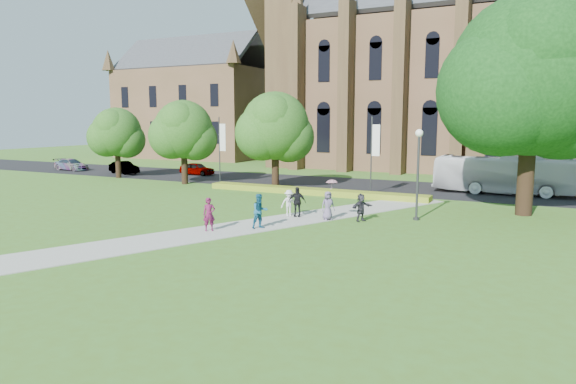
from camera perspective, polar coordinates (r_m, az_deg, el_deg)
The scene contains 24 objects.
ground at distance 27.47m, azimuth -4.54°, elevation -4.11°, with size 160.00×160.00×0.00m, color #476A1F.
road at distance 45.54m, azimuth 8.56°, elevation 0.70°, with size 160.00×10.00×0.02m, color black.
footpath at distance 28.31m, azimuth -3.49°, elevation -3.70°, with size 3.20×30.00×0.04m, color #B2B2A8.
flower_hedge at distance 39.91m, azimuth 2.79°, elevation 0.06°, with size 18.00×1.40×0.45m, color gold.
cathedral at distance 63.23m, azimuth 23.57°, elevation 13.96°, with size 52.60×18.25×28.00m.
building_west at distance 80.80m, azimuth -10.00°, elevation 10.39°, with size 22.00×14.00×18.30m.
streetlamp at distance 30.27m, azimuth 14.26°, elevation 3.10°, with size 0.44×0.44×5.24m.
large_tree at distance 34.08m, azimuth 25.51°, elevation 11.64°, with size 9.60×9.60×13.20m.
street_tree_0 at distance 46.94m, azimuth -11.54°, elevation 6.80°, with size 5.20×5.20×7.50m.
street_tree_1 at distance 42.44m, azimuth -1.43°, elevation 7.31°, with size 5.60×5.60×8.05m.
street_tree_2 at distance 53.67m, azimuth -18.50°, elevation 6.32°, with size 4.80×4.80×6.95m.
banner_pole_0 at distance 40.03m, azimuth 9.40°, elevation 4.54°, with size 0.70×0.10×6.00m.
banner_pole_1 at distance 46.14m, azimuth -7.51°, elevation 5.03°, with size 0.70×0.10×6.00m.
tour_coach at distance 43.20m, azimuth 23.07°, elevation 1.77°, with size 2.53×10.82×3.01m, color silver.
car_0 at distance 54.48m, azimuth -10.07°, elevation 2.56°, with size 1.52×3.78×1.29m, color gray.
car_1 at distance 57.58m, azimuth -17.76°, elevation 2.60°, with size 1.39×3.98×1.31m, color gray.
car_2 at distance 63.66m, azimuth -22.93°, elevation 2.83°, with size 1.81×4.46×1.29m, color gray.
pedestrian_0 at distance 26.91m, azimuth -8.76°, elevation -2.47°, with size 0.63×0.42×1.74m, color #5C1539.
pedestrian_1 at distance 27.21m, azimuth -3.14°, elevation -2.14°, with size 0.90×0.70×1.85m, color navy.
pedestrian_2 at distance 30.70m, azimuth 0.11°, elevation -1.23°, with size 1.02×0.58×1.57m, color silver.
pedestrian_3 at distance 30.48m, azimuth 1.01°, elevation -1.09°, with size 1.04×0.44×1.78m, color black.
pedestrian_4 at distance 29.64m, azimuth 4.46°, elevation -1.51°, with size 0.81×0.53×1.65m, color slate.
pedestrian_5 at distance 29.47m, azimuth 8.11°, elevation -1.69°, with size 1.46×0.47×1.58m, color #2B2831.
parasol at distance 29.50m, azimuth 4.88°, elevation 0.64°, with size 0.66×0.66×0.58m, color #EAA5C5.
Camera 1 is at (13.91, -22.97, 5.79)m, focal length 32.00 mm.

